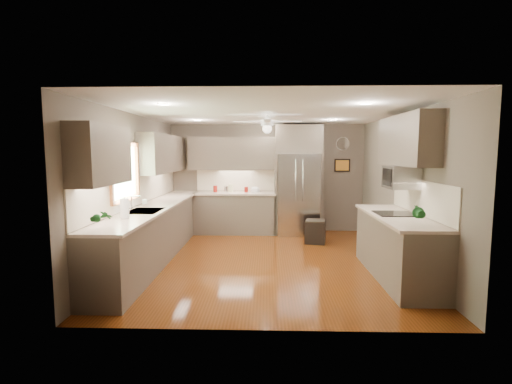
{
  "coord_description": "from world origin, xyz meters",
  "views": [
    {
      "loc": [
        -0.0,
        -6.2,
        1.86
      ],
      "look_at": [
        -0.2,
        0.6,
        1.12
      ],
      "focal_mm": 26.0,
      "sensor_mm": 36.0,
      "label": 1
    }
  ],
  "objects_px": {
    "potted_plant_right": "(420,212)",
    "microwave": "(401,177)",
    "canister_c": "(231,188)",
    "soap_bottle": "(145,202)",
    "canister_a": "(215,189)",
    "canister_d": "(246,190)",
    "stool": "(315,231)",
    "paper_towel": "(125,208)",
    "canister_b": "(226,189)",
    "potted_plant_left": "(102,217)",
    "refrigerator": "(298,182)",
    "bowl": "(255,191)"
  },
  "relations": [
    {
      "from": "canister_c",
      "to": "potted_plant_left",
      "type": "bearing_deg",
      "value": -104.83
    },
    {
      "from": "soap_bottle",
      "to": "refrigerator",
      "type": "relative_size",
      "value": 0.07
    },
    {
      "from": "soap_bottle",
      "to": "potted_plant_left",
      "type": "distance_m",
      "value": 1.89
    },
    {
      "from": "soap_bottle",
      "to": "potted_plant_left",
      "type": "xyz_separation_m",
      "value": [
        0.11,
        -1.88,
        0.07
      ]
    },
    {
      "from": "paper_towel",
      "to": "microwave",
      "type": "bearing_deg",
      "value": 8.89
    },
    {
      "from": "stool",
      "to": "paper_towel",
      "type": "relative_size",
      "value": 1.63
    },
    {
      "from": "canister_c",
      "to": "paper_towel",
      "type": "xyz_separation_m",
      "value": [
        -1.14,
        -3.43,
        0.05
      ]
    },
    {
      "from": "potted_plant_right",
      "to": "canister_b",
      "type": "bearing_deg",
      "value": 127.05
    },
    {
      "from": "canister_c",
      "to": "paper_towel",
      "type": "distance_m",
      "value": 3.61
    },
    {
      "from": "soap_bottle",
      "to": "refrigerator",
      "type": "height_order",
      "value": "refrigerator"
    },
    {
      "from": "canister_b",
      "to": "paper_towel",
      "type": "distance_m",
      "value": 3.55
    },
    {
      "from": "refrigerator",
      "to": "stool",
      "type": "bearing_deg",
      "value": -71.04
    },
    {
      "from": "potted_plant_left",
      "to": "stool",
      "type": "distance_m",
      "value": 4.47
    },
    {
      "from": "canister_a",
      "to": "microwave",
      "type": "distance_m",
      "value": 4.25
    },
    {
      "from": "bowl",
      "to": "microwave",
      "type": "xyz_separation_m",
      "value": [
        2.29,
        -2.76,
        0.51
      ]
    },
    {
      "from": "canister_b",
      "to": "microwave",
      "type": "bearing_deg",
      "value": -43.0
    },
    {
      "from": "potted_plant_left",
      "to": "canister_c",
      "type": "bearing_deg",
      "value": 75.17
    },
    {
      "from": "canister_a",
      "to": "canister_c",
      "type": "relative_size",
      "value": 0.8
    },
    {
      "from": "potted_plant_right",
      "to": "paper_towel",
      "type": "relative_size",
      "value": 1.14
    },
    {
      "from": "soap_bottle",
      "to": "microwave",
      "type": "bearing_deg",
      "value": -6.74
    },
    {
      "from": "paper_towel",
      "to": "canister_c",
      "type": "bearing_deg",
      "value": 71.55
    },
    {
      "from": "soap_bottle",
      "to": "microwave",
      "type": "height_order",
      "value": "microwave"
    },
    {
      "from": "potted_plant_left",
      "to": "paper_towel",
      "type": "distance_m",
      "value": 0.78
    },
    {
      "from": "canister_a",
      "to": "canister_d",
      "type": "relative_size",
      "value": 1.13
    },
    {
      "from": "canister_d",
      "to": "potted_plant_left",
      "type": "height_order",
      "value": "potted_plant_left"
    },
    {
      "from": "canister_a",
      "to": "stool",
      "type": "distance_m",
      "value": 2.48
    },
    {
      "from": "potted_plant_right",
      "to": "microwave",
      "type": "xyz_separation_m",
      "value": [
        0.11,
        1.01,
        0.37
      ]
    },
    {
      "from": "potted_plant_right",
      "to": "stool",
      "type": "distance_m",
      "value": 3.13
    },
    {
      "from": "potted_plant_left",
      "to": "potted_plant_right",
      "type": "height_order",
      "value": "potted_plant_right"
    },
    {
      "from": "canister_c",
      "to": "potted_plant_left",
      "type": "relative_size",
      "value": 0.59
    },
    {
      "from": "stool",
      "to": "canister_b",
      "type": "bearing_deg",
      "value": 154.61
    },
    {
      "from": "canister_b",
      "to": "bowl",
      "type": "height_order",
      "value": "canister_b"
    },
    {
      "from": "canister_a",
      "to": "refrigerator",
      "type": "bearing_deg",
      "value": -1.06
    },
    {
      "from": "canister_c",
      "to": "bowl",
      "type": "relative_size",
      "value": 0.91
    },
    {
      "from": "potted_plant_right",
      "to": "microwave",
      "type": "distance_m",
      "value": 1.08
    },
    {
      "from": "canister_b",
      "to": "refrigerator",
      "type": "bearing_deg",
      "value": -1.95
    },
    {
      "from": "canister_a",
      "to": "bowl",
      "type": "distance_m",
      "value": 0.92
    },
    {
      "from": "canister_c",
      "to": "canister_d",
      "type": "xyz_separation_m",
      "value": [
        0.36,
        -0.04,
        -0.03
      ]
    },
    {
      "from": "potted_plant_left",
      "to": "potted_plant_right",
      "type": "distance_m",
      "value": 3.88
    },
    {
      "from": "canister_a",
      "to": "stool",
      "type": "bearing_deg",
      "value": -22.38
    },
    {
      "from": "canister_c",
      "to": "soap_bottle",
      "type": "distance_m",
      "value": 2.62
    },
    {
      "from": "stool",
      "to": "microwave",
      "type": "bearing_deg",
      "value": -60.84
    },
    {
      "from": "canister_b",
      "to": "canister_d",
      "type": "height_order",
      "value": "canister_b"
    },
    {
      "from": "canister_b",
      "to": "refrigerator",
      "type": "height_order",
      "value": "refrigerator"
    },
    {
      "from": "canister_b",
      "to": "paper_towel",
      "type": "height_order",
      "value": "paper_towel"
    },
    {
      "from": "potted_plant_right",
      "to": "canister_d",
      "type": "bearing_deg",
      "value": 122.3
    },
    {
      "from": "refrigerator",
      "to": "stool",
      "type": "relative_size",
      "value": 5.13
    },
    {
      "from": "paper_towel",
      "to": "refrigerator",
      "type": "bearing_deg",
      "value": 51.24
    },
    {
      "from": "soap_bottle",
      "to": "potted_plant_right",
      "type": "xyz_separation_m",
      "value": [
        3.97,
        -1.49,
        0.08
      ]
    },
    {
      "from": "canister_b",
      "to": "microwave",
      "type": "distance_m",
      "value": 4.08
    }
  ]
}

